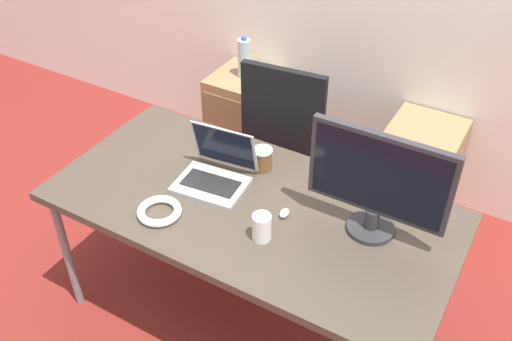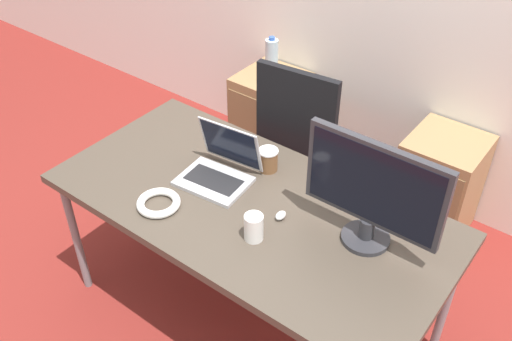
% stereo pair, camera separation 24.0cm
% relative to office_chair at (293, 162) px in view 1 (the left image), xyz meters
% --- Properties ---
extents(ground_plane, '(14.00, 14.00, 0.00)m').
position_rel_office_chair_xyz_m(ground_plane, '(0.18, -0.77, -0.42)').
color(ground_plane, maroon).
extents(desk, '(1.77, 0.87, 0.76)m').
position_rel_office_chair_xyz_m(desk, '(0.18, -0.77, 0.29)').
color(desk, '#473D33').
rests_on(desk, ground_plane).
extents(office_chair, '(0.56, 0.58, 1.10)m').
position_rel_office_chair_xyz_m(office_chair, '(0.00, 0.00, 0.00)').
color(office_chair, '#232326').
rests_on(office_chair, ground_plane).
extents(cabinet_left, '(0.40, 0.42, 0.63)m').
position_rel_office_chair_xyz_m(cabinet_left, '(-0.57, 0.41, -0.11)').
color(cabinet_left, '#99754C').
rests_on(cabinet_left, ground_plane).
extents(cabinet_right, '(0.40, 0.42, 0.63)m').
position_rel_office_chair_xyz_m(cabinet_right, '(0.62, 0.41, -0.11)').
color(cabinet_right, '#99754C').
rests_on(cabinet_right, ground_plane).
extents(water_bottle, '(0.08, 0.08, 0.27)m').
position_rel_office_chair_xyz_m(water_bottle, '(-0.57, 0.41, 0.33)').
color(water_bottle, silver).
rests_on(water_bottle, cabinet_left).
extents(laptop_center, '(0.33, 0.32, 0.24)m').
position_rel_office_chair_xyz_m(laptop_center, '(-0.04, -0.71, 0.39)').
color(laptop_center, '#ADADB2').
rests_on(laptop_center, desk).
extents(monitor, '(0.57, 0.20, 0.47)m').
position_rel_office_chair_xyz_m(monitor, '(0.68, -0.67, 0.59)').
color(monitor, '#2D2D33').
rests_on(monitor, desk).
extents(mouse, '(0.04, 0.06, 0.03)m').
position_rel_office_chair_xyz_m(mouse, '(0.34, -0.77, 0.36)').
color(mouse, silver).
rests_on(mouse, desk).
extents(coffee_cup_white, '(0.08, 0.08, 0.12)m').
position_rel_office_chair_xyz_m(coffee_cup_white, '(0.32, -0.93, 0.40)').
color(coffee_cup_white, white).
rests_on(coffee_cup_white, desk).
extents(coffee_cup_brown, '(0.09, 0.09, 0.11)m').
position_rel_office_chair_xyz_m(coffee_cup_brown, '(0.10, -0.53, 0.39)').
color(coffee_cup_brown, brown).
rests_on(coffee_cup_brown, desk).
extents(cable_coil, '(0.19, 0.19, 0.03)m').
position_rel_office_chair_xyz_m(cable_coil, '(-0.12, -1.02, 0.36)').
color(cable_coil, white).
rests_on(cable_coil, desk).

